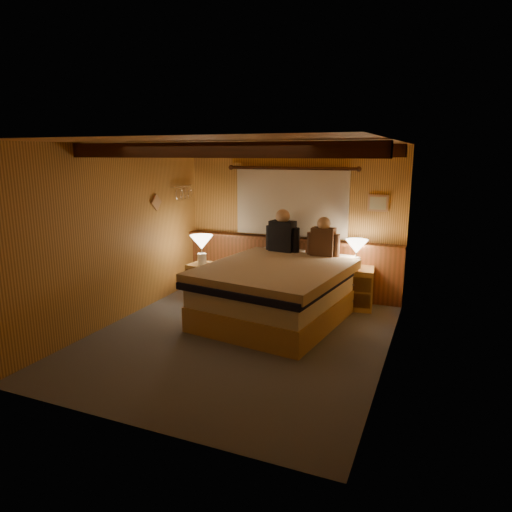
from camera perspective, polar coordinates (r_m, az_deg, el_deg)
The scene contains 19 objects.
floor at distance 5.87m, azimuth -2.17°, elevation -10.11°, with size 4.20×4.20×0.00m, color #545963.
ceiling at distance 5.42m, azimuth -2.39°, elevation 14.01°, with size 4.20×4.20×0.00m, color #E4A255.
wall_back at distance 7.45m, azimuth 4.52°, elevation 4.36°, with size 3.60×3.60×0.00m, color #DDA64F.
wall_left at distance 6.47m, azimuth -16.92°, elevation 2.58°, with size 4.20×4.20×0.00m, color #DDA64F.
wall_right at distance 5.05m, azimuth 16.60°, elevation -0.13°, with size 4.20×4.20×0.00m, color #DDA64F.
wall_front at distance 3.77m, azimuth -15.80°, elevation -4.35°, with size 3.60×3.60×0.00m, color #DDA64F.
wainscot at distance 7.53m, azimuth 4.28°, elevation -1.09°, with size 3.60×0.23×0.94m.
curtain_window at distance 7.34m, azimuth 4.40°, elevation 6.77°, with size 2.18×0.09×1.11m.
ceiling_beams at distance 5.55m, azimuth -1.72°, elevation 13.05°, with size 3.60×1.65×0.16m.
coat_rail at distance 7.64m, azimuth -9.14°, elevation 7.98°, with size 0.05×0.55×0.24m.
framed_print at distance 7.09m, azimuth 15.01°, elevation 6.40°, with size 0.30×0.04×0.25m.
bed at distance 6.39m, azimuth 2.83°, elevation -4.33°, with size 2.03×2.50×0.78m.
nightstand_left at distance 7.45m, azimuth -6.33°, elevation -3.02°, with size 0.53×0.49×0.54m.
nightstand_right at distance 7.02m, azimuth 12.14°, elevation -3.89°, with size 0.62×0.57×0.61m.
lamp_left at distance 7.28m, azimuth -6.81°, elevation 1.49°, with size 0.36×0.36×0.47m.
lamp_right at distance 6.87m, azimuth 12.45°, elevation 0.96°, with size 0.33×0.33×0.43m.
person_left at distance 7.12m, azimuth 3.34°, elevation 2.75°, with size 0.57×0.26×0.69m.
person_right at distance 6.87m, azimuth 8.41°, elevation 1.99°, with size 0.51×0.21×0.61m.
duffel_bag at distance 7.37m, azimuth -3.90°, elevation -4.12°, with size 0.50×0.34×0.34m.
Camera 1 is at (2.28, -4.91, 2.28)m, focal length 32.00 mm.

